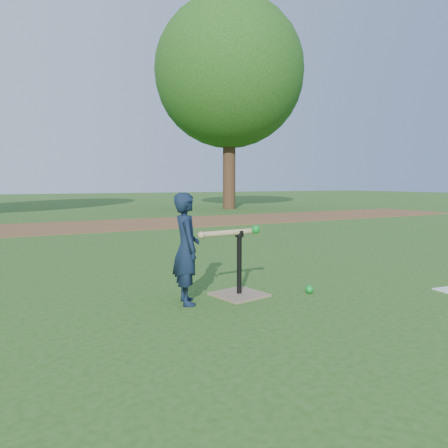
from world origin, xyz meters
name	(u,v)px	position (x,y,z in m)	size (l,w,h in m)	color
ground	(243,301)	(0.00, 0.00, 0.00)	(80.00, 80.00, 0.00)	#285116
dirt_strip	(83,226)	(0.00, 7.50, 0.01)	(24.00, 3.00, 0.01)	brown
child	(186,249)	(-0.47, 0.18, 0.49)	(0.35, 0.23, 0.97)	#101D32
wiffle_ball_ground	(309,289)	(0.70, -0.06, 0.04)	(0.08, 0.08, 0.08)	#0C8E26
batting_tee	(239,284)	(0.07, 0.19, 0.11)	(0.50, 0.50, 0.61)	#8C7159
swing_action	(232,232)	(-0.03, 0.16, 0.61)	(0.64, 0.13, 0.09)	tan
tree_right	(229,73)	(6.50, 12.00, 5.29)	(5.80, 5.80, 8.21)	#382316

